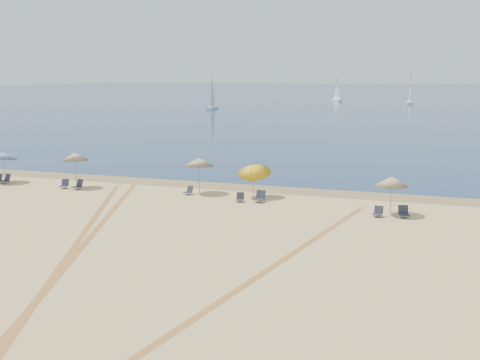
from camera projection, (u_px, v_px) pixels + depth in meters
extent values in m
plane|color=tan|center=(45.00, 333.00, 17.76)|extent=(160.00, 160.00, 0.00)
plane|color=#0C2151|center=(396.00, 93.00, 228.10)|extent=(500.00, 500.00, 0.00)
plane|color=olive|center=(257.00, 188.00, 40.19)|extent=(500.00, 500.00, 0.00)
cylinder|color=gray|center=(4.00, 168.00, 42.22)|extent=(0.05, 0.27, 2.16)
cone|color=white|center=(2.00, 156.00, 41.96)|extent=(2.17, 2.21, 0.76)
sphere|color=gray|center=(2.00, 152.00, 41.91)|extent=(0.08, 0.08, 0.08)
cylinder|color=gray|center=(76.00, 171.00, 40.23)|extent=(0.05, 0.05, 2.39)
cone|color=#F2E8C0|center=(75.00, 156.00, 40.04)|extent=(1.85, 1.85, 0.55)
sphere|color=gray|center=(75.00, 152.00, 39.98)|extent=(0.08, 0.08, 0.08)
cylinder|color=gray|center=(199.00, 176.00, 38.39)|extent=(0.05, 0.14, 2.29)
cone|color=#F2E8C0|center=(199.00, 162.00, 38.17)|extent=(2.06, 2.08, 0.63)
sphere|color=gray|center=(199.00, 158.00, 38.11)|extent=(0.08, 0.08, 0.08)
cylinder|color=gray|center=(252.00, 183.00, 36.77)|extent=(0.05, 0.81, 2.03)
cone|color=yellow|center=(254.00, 169.00, 36.92)|extent=(2.18, 2.23, 1.29)
sphere|color=gray|center=(254.00, 164.00, 36.86)|extent=(0.08, 0.08, 0.08)
cylinder|color=gray|center=(391.00, 197.00, 32.52)|extent=(0.05, 0.05, 2.10)
cone|color=#F2E8C0|center=(392.00, 181.00, 32.35)|extent=(1.92, 1.92, 0.55)
sphere|color=gray|center=(392.00, 176.00, 32.30)|extent=(0.08, 0.08, 0.08)
cube|color=#1E202D|center=(4.00, 181.00, 41.73)|extent=(0.75, 0.75, 0.05)
cube|color=#1E202D|center=(8.00, 177.00, 41.91)|extent=(0.63, 0.40, 0.53)
cylinder|color=#A5A5AD|center=(1.00, 182.00, 41.69)|extent=(0.03, 0.03, 0.19)
cylinder|color=#A5A5AD|center=(4.00, 183.00, 41.41)|extent=(0.03, 0.03, 0.19)
cube|color=#1E202D|center=(64.00, 186.00, 39.95)|extent=(0.61, 0.61, 0.05)
cube|color=#1E202D|center=(65.00, 182.00, 40.15)|extent=(0.55, 0.28, 0.47)
cylinder|color=#A5A5AD|center=(60.00, 188.00, 39.81)|extent=(0.02, 0.02, 0.17)
cylinder|color=#A5A5AD|center=(65.00, 188.00, 39.75)|extent=(0.02, 0.02, 0.17)
cube|color=#1E202D|center=(77.00, 187.00, 39.62)|extent=(0.74, 0.74, 0.05)
cube|color=#1E202D|center=(80.00, 183.00, 39.79)|extent=(0.62, 0.40, 0.52)
cylinder|color=#A5A5AD|center=(73.00, 188.00, 39.58)|extent=(0.03, 0.03, 0.19)
cylinder|color=#A5A5AD|center=(77.00, 189.00, 39.30)|extent=(0.03, 0.03, 0.19)
cube|color=#1E202D|center=(188.00, 192.00, 37.90)|extent=(0.62, 0.62, 0.04)
cube|color=#1E202D|center=(190.00, 189.00, 38.04)|extent=(0.52, 0.34, 0.43)
cylinder|color=#A5A5AD|center=(185.00, 194.00, 37.87)|extent=(0.02, 0.02, 0.16)
cylinder|color=#A5A5AD|center=(189.00, 195.00, 37.63)|extent=(0.02, 0.02, 0.16)
cube|color=#1E202D|center=(240.00, 200.00, 35.79)|extent=(0.56, 0.56, 0.04)
cube|color=#1E202D|center=(240.00, 195.00, 35.98)|extent=(0.51, 0.25, 0.43)
cylinder|color=#A5A5AD|center=(236.00, 201.00, 35.67)|extent=(0.02, 0.02, 0.16)
cylinder|color=#A5A5AD|center=(242.00, 201.00, 35.61)|extent=(0.02, 0.02, 0.16)
cube|color=#1E202D|center=(259.00, 199.00, 35.70)|extent=(0.65, 0.65, 0.05)
cube|color=#1E202D|center=(261.00, 194.00, 35.91)|extent=(0.62, 0.27, 0.54)
cylinder|color=#A5A5AD|center=(255.00, 201.00, 35.60)|extent=(0.03, 0.03, 0.20)
cylinder|color=#A5A5AD|center=(262.00, 202.00, 35.42)|extent=(0.03, 0.03, 0.20)
cube|color=#1E202D|center=(378.00, 214.00, 32.04)|extent=(0.56, 0.56, 0.05)
cube|color=#1E202D|center=(379.00, 210.00, 32.21)|extent=(0.52, 0.25, 0.45)
cylinder|color=#A5A5AD|center=(374.00, 216.00, 31.97)|extent=(0.02, 0.02, 0.16)
cylinder|color=#A5A5AD|center=(381.00, 217.00, 31.80)|extent=(0.02, 0.02, 0.16)
cube|color=#1E202D|center=(404.00, 215.00, 31.83)|extent=(0.69, 0.69, 0.05)
cube|color=#1E202D|center=(403.00, 209.00, 32.05)|extent=(0.60, 0.35, 0.50)
cylinder|color=#A5A5AD|center=(400.00, 217.00, 31.66)|extent=(0.02, 0.02, 0.19)
cylinder|color=#A5A5AD|center=(408.00, 217.00, 31.64)|extent=(0.02, 0.02, 0.19)
cube|color=white|center=(409.00, 103.00, 147.84)|extent=(1.89, 5.87, 0.63)
cylinder|color=gray|center=(410.00, 87.00, 147.08)|extent=(0.13, 0.13, 8.40)
cube|color=white|center=(337.00, 100.00, 164.39)|extent=(3.73, 4.68, 0.53)
cylinder|color=gray|center=(337.00, 88.00, 163.75)|extent=(0.11, 0.11, 7.02)
cube|color=white|center=(212.00, 108.00, 127.54)|extent=(1.56, 5.24, 0.57)
cylinder|color=gray|center=(212.00, 92.00, 126.85)|extent=(0.11, 0.11, 7.54)
plane|color=tan|center=(76.00, 245.00, 26.90)|extent=(36.51, 36.51, 0.00)
plane|color=tan|center=(81.00, 238.00, 27.98)|extent=(36.51, 36.51, 0.00)
plane|color=tan|center=(251.00, 281.00, 22.18)|extent=(33.09, 33.09, 0.00)
plane|color=tan|center=(264.00, 273.00, 23.12)|extent=(33.09, 33.09, 0.00)
plane|color=tan|center=(93.00, 234.00, 28.65)|extent=(35.62, 35.62, 0.00)
plane|color=tan|center=(98.00, 228.00, 29.73)|extent=(35.62, 35.62, 0.00)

